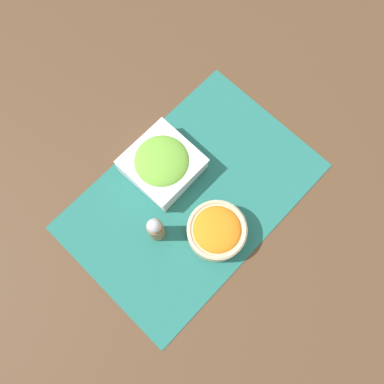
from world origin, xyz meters
TOP-DOWN VIEW (x-y plane):
  - ground_plane at (0.00, 0.00)m, footprint 3.00×3.00m
  - placemat at (0.00, 0.00)m, footprint 0.58×0.38m
  - carrot_bowl at (-0.03, -0.10)m, footprint 0.13×0.13m
  - lettuce_bowl at (0.00, 0.09)m, footprint 0.16×0.16m
  - pepper_shaker at (-0.12, -0.01)m, footprint 0.03×0.03m

SIDE VIEW (x-z plane):
  - ground_plane at x=0.00m, z-range 0.00..0.00m
  - placemat at x=0.00m, z-range 0.00..0.00m
  - carrot_bowl at x=-0.03m, z-range 0.01..0.07m
  - lettuce_bowl at x=0.00m, z-range 0.00..0.08m
  - pepper_shaker at x=-0.12m, z-range 0.00..0.11m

